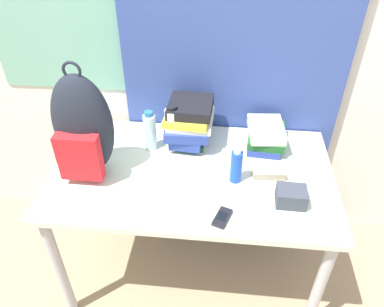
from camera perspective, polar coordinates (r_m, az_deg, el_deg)
wall_back at (r=1.91m, az=1.34°, el=18.79°), size 6.00×0.06×2.50m
curtain_blue at (r=1.85m, az=6.67°, el=17.95°), size 1.11×0.04×2.50m
desk at (r=1.81m, az=-0.00°, el=-4.62°), size 1.31×0.77×0.73m
backpack at (r=1.68m, az=-16.29°, el=3.67°), size 0.27×0.21×0.54m
book_stack_left at (r=1.88m, az=-0.46°, el=4.89°), size 0.24×0.30×0.23m
book_stack_center at (r=1.91m, az=11.16°, el=2.75°), size 0.20×0.26×0.12m
water_bottle at (r=1.85m, az=-6.42°, el=3.37°), size 0.06×0.06×0.21m
sports_bottle at (r=1.83m, az=-3.00°, el=3.76°), size 0.07×0.07×0.24m
sunscreen_bottle at (r=1.66m, az=6.76°, el=-1.88°), size 0.05×0.05×0.18m
cell_phone at (r=1.53m, az=4.63°, el=-9.69°), size 0.08×0.12×0.02m
sunglasses_case at (r=1.74m, az=11.63°, el=-3.05°), size 0.15×0.07×0.04m
camera_pouch at (r=1.63m, az=14.87°, el=-6.34°), size 0.13×0.10×0.07m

